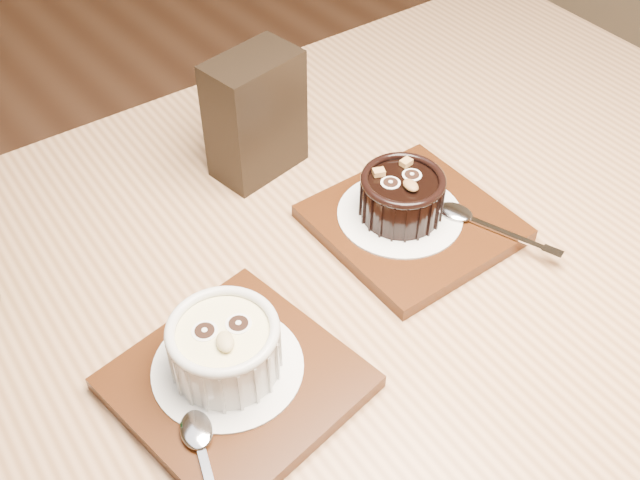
{
  "coord_description": "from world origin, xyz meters",
  "views": [
    {
      "loc": [
        -0.1,
        -0.54,
        1.29
      ],
      "look_at": [
        0.2,
        -0.16,
        0.81
      ],
      "focal_mm": 42.0,
      "sensor_mm": 36.0,
      "label": 1
    }
  ],
  "objects_px": {
    "tray_left": "(237,383)",
    "ramekin_dark": "(402,194)",
    "table": "(347,346)",
    "ramekin_white": "(225,346)",
    "condiment_stand": "(255,116)",
    "tray_right": "(412,223)"
  },
  "relations": [
    {
      "from": "tray_left",
      "to": "ramekin_dark",
      "type": "xyz_separation_m",
      "value": [
        0.25,
        0.06,
        0.04
      ]
    },
    {
      "from": "tray_left",
      "to": "table",
      "type": "bearing_deg",
      "value": 10.82
    },
    {
      "from": "table",
      "to": "condiment_stand",
      "type": "height_order",
      "value": "condiment_stand"
    },
    {
      "from": "tray_right",
      "to": "ramekin_dark",
      "type": "distance_m",
      "value": 0.04
    },
    {
      "from": "table",
      "to": "ramekin_dark",
      "type": "relative_size",
      "value": 14.47
    },
    {
      "from": "table",
      "to": "tray_left",
      "type": "relative_size",
      "value": 6.9
    },
    {
      "from": "table",
      "to": "ramekin_dark",
      "type": "height_order",
      "value": "ramekin_dark"
    },
    {
      "from": "ramekin_white",
      "to": "ramekin_dark",
      "type": "relative_size",
      "value": 1.09
    },
    {
      "from": "tray_left",
      "to": "tray_right",
      "type": "bearing_deg",
      "value": 11.67
    },
    {
      "from": "ramekin_white",
      "to": "table",
      "type": "bearing_deg",
      "value": 28.73
    },
    {
      "from": "condiment_stand",
      "to": "ramekin_dark",
      "type": "bearing_deg",
      "value": -71.11
    },
    {
      "from": "tray_right",
      "to": "condiment_stand",
      "type": "height_order",
      "value": "condiment_stand"
    },
    {
      "from": "ramekin_white",
      "to": "condiment_stand",
      "type": "distance_m",
      "value": 0.29
    },
    {
      "from": "tray_left",
      "to": "ramekin_dark",
      "type": "relative_size",
      "value": 2.1
    },
    {
      "from": "ramekin_dark",
      "to": "condiment_stand",
      "type": "height_order",
      "value": "condiment_stand"
    },
    {
      "from": "condiment_stand",
      "to": "tray_right",
      "type": "bearing_deg",
      "value": -70.16
    },
    {
      "from": "table",
      "to": "ramekin_dark",
      "type": "xyz_separation_m",
      "value": [
        0.1,
        0.04,
        0.13
      ]
    },
    {
      "from": "table",
      "to": "tray_right",
      "type": "xyz_separation_m",
      "value": [
        0.11,
        0.02,
        0.1
      ]
    },
    {
      "from": "table",
      "to": "condiment_stand",
      "type": "relative_size",
      "value": 8.88
    },
    {
      "from": "tray_left",
      "to": "condiment_stand",
      "type": "relative_size",
      "value": 1.29
    },
    {
      "from": "ramekin_dark",
      "to": "tray_left",
      "type": "bearing_deg",
      "value": -155.95
    },
    {
      "from": "tray_right",
      "to": "condiment_stand",
      "type": "distance_m",
      "value": 0.2
    }
  ]
}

